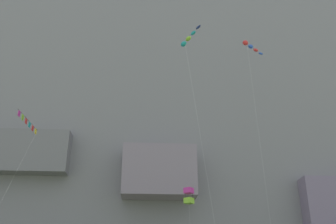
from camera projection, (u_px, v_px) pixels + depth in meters
The scene contains 5 objects.
cliff_face at pixel (157, 124), 70.82m from camera, with size 180.00×28.51×60.14m.
kite_box_upper_left at pixel (189, 196), 42.95m from camera, with size 1.21×2.50×13.10m.
kite_windsock_mid_left at pixel (250, 47), 54.40m from camera, with size 3.72×4.45×34.21m.
kite_banner_high_center at pixel (26, 127), 42.48m from camera, with size 2.90×8.83×19.81m.
kite_windsock_mid_center at pixel (188, 40), 45.74m from camera, with size 3.16×6.13×29.90m.
Camera 1 is at (-2.13, -6.84, 2.95)m, focal length 41.92 mm.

